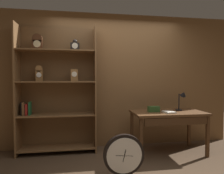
% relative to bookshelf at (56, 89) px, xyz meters
% --- Properties ---
extents(back_wood_panel, '(4.80, 0.05, 2.60)m').
position_rel_bookshelf_xyz_m(back_wood_panel, '(1.12, 0.20, 0.16)').
color(back_wood_panel, brown).
rests_on(back_wood_panel, ground).
extents(bookshelf, '(1.37, 0.38, 2.28)m').
position_rel_bookshelf_xyz_m(bookshelf, '(0.00, 0.00, 0.00)').
color(bookshelf, brown).
rests_on(bookshelf, ground).
extents(workbench, '(1.27, 0.68, 0.74)m').
position_rel_bookshelf_xyz_m(workbench, '(1.97, -0.39, -0.48)').
color(workbench, brown).
rests_on(workbench, ground).
extents(desk_lamp, '(0.18, 0.18, 0.38)m').
position_rel_bookshelf_xyz_m(desk_lamp, '(2.26, -0.32, -0.16)').
color(desk_lamp, black).
rests_on(desk_lamp, workbench).
extents(toolbox_small, '(0.20, 0.09, 0.10)m').
position_rel_bookshelf_xyz_m(toolbox_small, '(1.70, -0.37, -0.34)').
color(toolbox_small, '#2D5123').
rests_on(toolbox_small, workbench).
extents(open_repair_manual, '(0.19, 0.24, 0.02)m').
position_rel_bookshelf_xyz_m(open_repair_manual, '(1.93, -0.49, -0.38)').
color(open_repair_manual, silver).
rests_on(open_repair_manual, workbench).
extents(round_clock_large, '(0.55, 0.11, 0.59)m').
position_rel_bookshelf_xyz_m(round_clock_large, '(1.00, -1.14, -0.84)').
color(round_clock_large, black).
rests_on(round_clock_large, ground).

